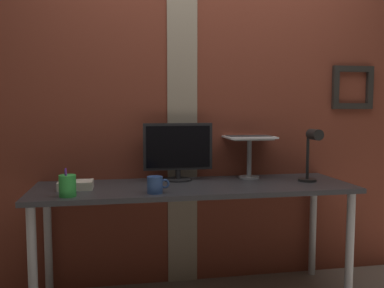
# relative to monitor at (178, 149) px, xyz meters

# --- Properties ---
(brick_wall_back) EXTENTS (3.46, 0.16, 2.64)m
(brick_wall_back) POSITION_rel_monitor_xyz_m (0.23, 0.18, 0.36)
(brick_wall_back) COLOR brown
(brick_wall_back) RESTS_ON ground_plane
(desk) EXTENTS (1.98, 0.60, 0.75)m
(desk) POSITION_rel_monitor_xyz_m (0.08, -0.18, -0.29)
(desk) COLOR #333338
(desk) RESTS_ON ground_plane
(monitor) EXTENTS (0.46, 0.18, 0.38)m
(monitor) POSITION_rel_monitor_xyz_m (0.00, 0.00, 0.00)
(monitor) COLOR black
(monitor) RESTS_ON desk
(laptop_stand) EXTENTS (0.28, 0.22, 0.28)m
(laptop_stand) POSITION_rel_monitor_xyz_m (0.50, 0.00, -0.03)
(laptop_stand) COLOR gray
(laptop_stand) RESTS_ON desk
(laptop) EXTENTS (0.33, 0.30, 0.24)m
(laptop) POSITION_rel_monitor_xyz_m (0.50, 0.07, 0.13)
(laptop) COLOR white
(laptop) RESTS_ON laptop_stand
(desk_lamp) EXTENTS (0.12, 0.20, 0.35)m
(desk_lamp) POSITION_rel_monitor_xyz_m (0.84, -0.23, 0.00)
(desk_lamp) COLOR black
(desk_lamp) RESTS_ON desk
(pen_cup) EXTENTS (0.09, 0.09, 0.16)m
(pen_cup) POSITION_rel_monitor_xyz_m (-0.66, -0.38, -0.15)
(pen_cup) COLOR green
(pen_cup) RESTS_ON desk
(coffee_mug) EXTENTS (0.13, 0.09, 0.10)m
(coffee_mug) POSITION_rel_monitor_xyz_m (-0.19, -0.38, -0.16)
(coffee_mug) COLOR #2D4C8C
(coffee_mug) RESTS_ON desk
(paper_clutter_stack) EXTENTS (0.20, 0.14, 0.05)m
(paper_clutter_stack) POSITION_rel_monitor_xyz_m (-0.64, -0.18, -0.19)
(paper_clutter_stack) COLOR silver
(paper_clutter_stack) RESTS_ON desk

